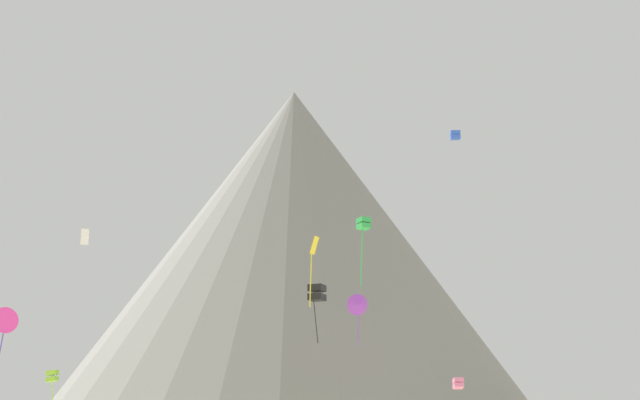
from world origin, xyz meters
The scene contains 10 objects.
rock_massif centered at (-3.92, 85.10, 23.06)m, with size 80.29×80.29×49.91m.
kite_pink_low centered at (10.32, 44.17, 6.48)m, with size 0.90×0.96×1.03m.
kite_magenta_low centered at (-26.54, 33.74, 10.72)m, with size 2.11×0.96×3.88m.
kite_black_mid centered at (-2.12, 47.98, 15.02)m, with size 1.84×1.85×5.50m.
kite_lime_low centered at (-25.97, 46.21, 7.12)m, with size 1.07×1.03×3.88m.
kite_violet_mid centered at (1.95, 51.49, 14.35)m, with size 2.15×0.89×5.07m.
kite_blue_high centered at (10.34, 40.96, 28.51)m, with size 0.89×0.93×0.90m.
kite_white_mid centered at (-25.11, 51.11, 21.02)m, with size 0.85×0.26×1.63m.
kite_yellow_mid centered at (-2.69, 35.02, 16.20)m, with size 0.80×0.99×5.74m.
kite_green_mid centered at (0.71, 25.73, 16.58)m, with size 1.07×1.08×4.92m.
Camera 1 is at (-3.88, -35.45, 2.74)m, focal length 49.79 mm.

